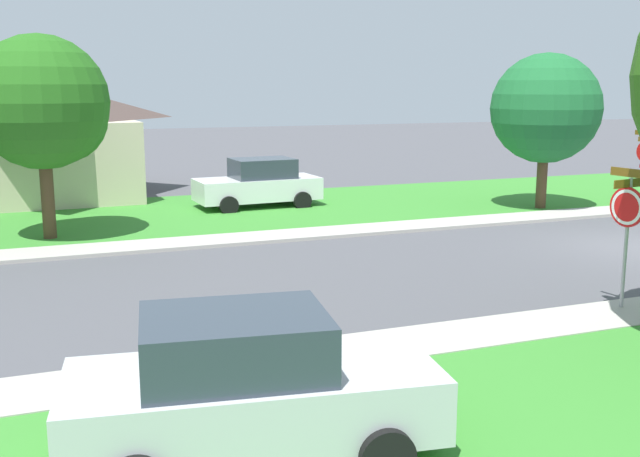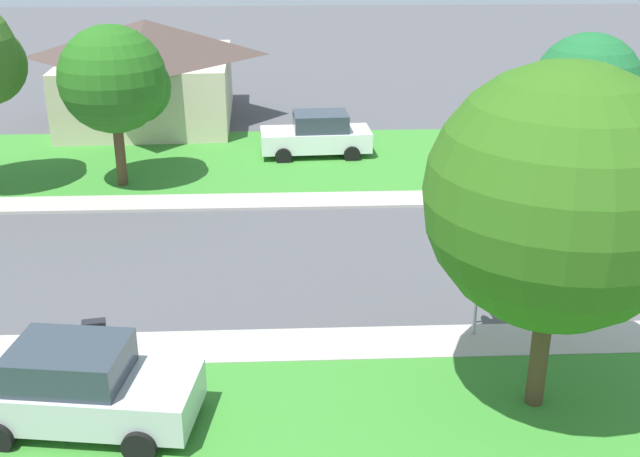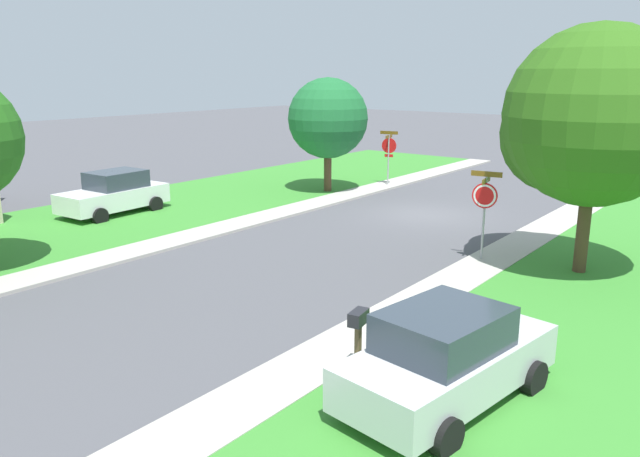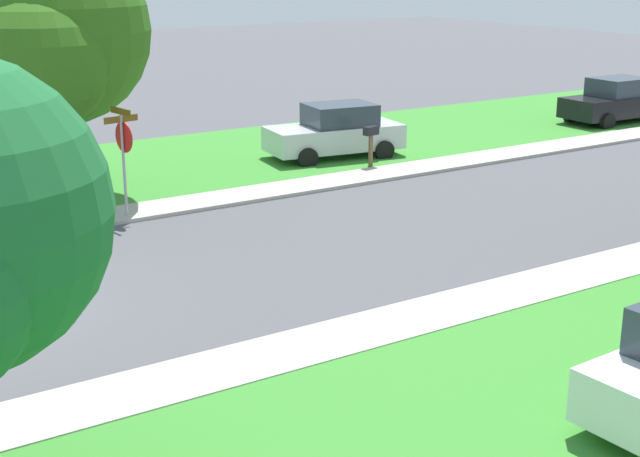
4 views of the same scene
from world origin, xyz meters
The scene contains 11 objects.
ground_plane centered at (0.00, 0.00, 0.00)m, with size 120.00×120.00×0.00m, color #4C4C51.
sidewalk_east centered at (4.70, 12.00, 0.05)m, with size 1.40×56.00×0.10m, color #ADA89E.
lawn_east centered at (9.40, 12.00, 0.04)m, with size 8.00×56.00×0.08m, color #38842D.
sidewalk_west centered at (-4.70, 12.00, 0.05)m, with size 1.40×56.00×0.10m, color #ADA89E.
stop_sign_far_corner centered at (-4.43, 4.66, 1.89)m, with size 0.91×0.91×2.77m.
car_silver_behind_trees centered at (-7.39, 12.88, 0.87)m, with size 2.49×4.51×1.76m.
car_white_driveway_right centered at (9.89, 7.67, 0.87)m, with size 2.21×4.39×1.76m.
tree_across_left centered at (6.81, 14.58, 3.71)m, with size 3.93×3.65×5.67m.
tree_corner_large centered at (6.23, -1.54, 3.38)m, with size 4.01×3.73×5.38m.
house_right_setback centered at (15.75, 15.06, 2.38)m, with size 9.24×8.08×4.60m.
mailbox centered at (-5.61, 12.98, 1.01)m, with size 0.32×0.51×1.31m.
Camera 1 is at (-15.30, 15.03, 4.31)m, focal length 42.06 mm.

